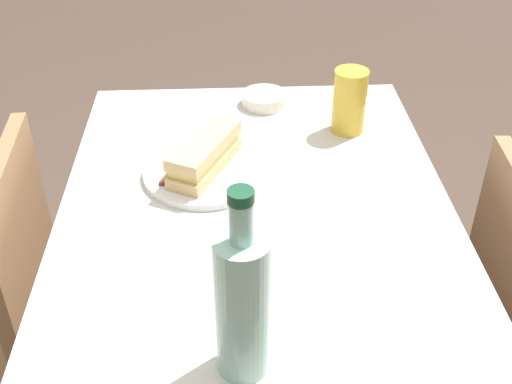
% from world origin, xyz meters
% --- Properties ---
extents(dining_table, '(0.96, 0.74, 0.75)m').
position_xyz_m(dining_table, '(0.00, 0.00, 0.61)').
color(dining_table, beige).
rests_on(dining_table, ground).
extents(plate_near, '(0.25, 0.25, 0.01)m').
position_xyz_m(plate_near, '(0.09, 0.10, 0.76)').
color(plate_near, white).
rests_on(plate_near, dining_table).
extents(baguette_sandwich_near, '(0.21, 0.15, 0.07)m').
position_xyz_m(baguette_sandwich_near, '(0.09, 0.10, 0.80)').
color(baguette_sandwich_near, '#DBB77A').
rests_on(baguette_sandwich_near, plate_near).
extents(knife_near, '(0.17, 0.08, 0.01)m').
position_xyz_m(knife_near, '(0.11, 0.15, 0.77)').
color(knife_near, silver).
rests_on(knife_near, plate_near).
extents(water_bottle, '(0.07, 0.07, 0.30)m').
position_xyz_m(water_bottle, '(-0.39, 0.04, 0.87)').
color(water_bottle, '#99C6B7').
rests_on(water_bottle, dining_table).
extents(beer_glass, '(0.07, 0.07, 0.14)m').
position_xyz_m(beer_glass, '(0.26, -0.22, 0.82)').
color(beer_glass, gold).
rests_on(beer_glass, dining_table).
extents(olive_bowl, '(0.11, 0.11, 0.03)m').
position_xyz_m(olive_bowl, '(0.39, -0.04, 0.77)').
color(olive_bowl, silver).
rests_on(olive_bowl, dining_table).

